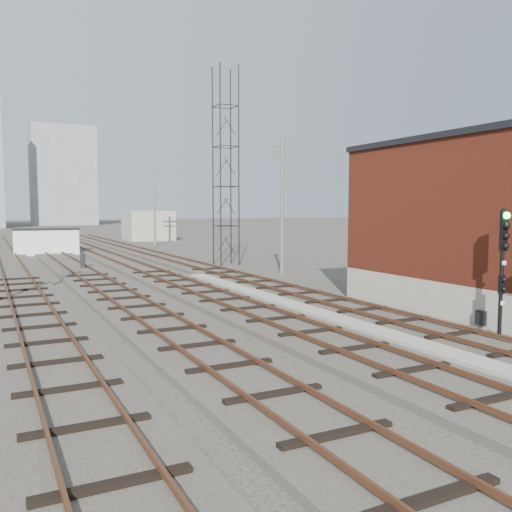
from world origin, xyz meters
TOP-DOWN VIEW (x-y plane):
  - ground at (0.00, 60.00)m, footprint 320.00×320.00m
  - track_right at (2.50, 39.00)m, footprint 3.20×90.00m
  - track_mid_right at (-1.50, 39.00)m, footprint 3.20×90.00m
  - track_mid_left at (-5.50, 39.00)m, footprint 3.20×90.00m
  - track_left at (-9.50, 39.00)m, footprint 3.20×90.00m
  - platform_curb at (0.50, 14.00)m, footprint 0.90×28.00m
  - brick_building at (7.50, 12.00)m, footprint 6.54×12.20m
  - lattice_tower at (5.50, 35.00)m, footprint 1.60×1.60m
  - utility_pole_right_a at (6.50, 28.00)m, footprint 1.80×0.24m
  - utility_pole_right_b at (6.50, 58.00)m, footprint 1.80×0.24m
  - apartment_right at (8.00, 150.00)m, footprint 16.00×12.00m
  - shed_right at (9.00, 70.00)m, footprint 6.00×6.00m
  - signal_mast at (3.70, 8.62)m, footprint 0.40×0.42m
  - switch_stand at (-5.04, 35.86)m, footprint 0.39×0.39m
  - site_trailer at (-5.94, 51.00)m, footprint 6.07×3.04m

SIDE VIEW (x-z plane):
  - ground at x=0.00m, z-range 0.00..0.00m
  - track_right at x=2.50m, z-range -0.09..0.30m
  - track_mid_right at x=-1.50m, z-range -0.09..0.30m
  - track_mid_left at x=-5.50m, z-range -0.09..0.30m
  - track_left at x=-9.50m, z-range -0.09..0.30m
  - platform_curb at x=0.50m, z-range 0.00..0.26m
  - switch_stand at x=-5.04m, z-range -0.04..1.37m
  - site_trailer at x=-5.94m, z-range 0.01..2.49m
  - shed_right at x=9.00m, z-range 0.00..4.00m
  - signal_mast at x=3.70m, z-range 0.42..4.74m
  - brick_building at x=7.50m, z-range 0.02..7.24m
  - utility_pole_right_a at x=6.50m, z-range 0.30..9.30m
  - utility_pole_right_b at x=6.50m, z-range 0.30..9.30m
  - lattice_tower at x=5.50m, z-range 0.00..15.00m
  - apartment_right at x=8.00m, z-range 0.00..26.00m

